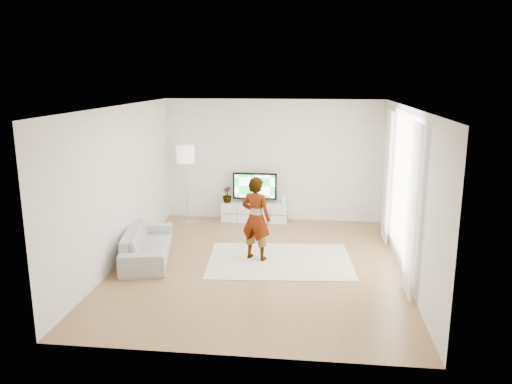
# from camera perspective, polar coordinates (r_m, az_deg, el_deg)

# --- Properties ---
(floor) EXTENTS (6.00, 6.00, 0.00)m
(floor) POSITION_cam_1_polar(r_m,az_deg,el_deg) (9.03, 0.32, -8.33)
(floor) COLOR #A77D4B
(floor) RESTS_ON ground
(ceiling) EXTENTS (6.00, 6.00, 0.00)m
(ceiling) POSITION_cam_1_polar(r_m,az_deg,el_deg) (8.42, 0.34, 9.70)
(ceiling) COLOR white
(ceiling) RESTS_ON wall_back
(wall_left) EXTENTS (0.02, 6.00, 2.80)m
(wall_left) POSITION_cam_1_polar(r_m,az_deg,el_deg) (9.23, -15.30, 0.74)
(wall_left) COLOR white
(wall_left) RESTS_ON floor
(wall_right) EXTENTS (0.02, 6.00, 2.80)m
(wall_right) POSITION_cam_1_polar(r_m,az_deg,el_deg) (8.72, 16.89, -0.07)
(wall_right) COLOR white
(wall_right) RESTS_ON floor
(wall_back) EXTENTS (5.00, 0.02, 2.80)m
(wall_back) POSITION_cam_1_polar(r_m,az_deg,el_deg) (11.55, 1.95, 3.62)
(wall_back) COLOR white
(wall_back) RESTS_ON floor
(wall_front) EXTENTS (5.00, 0.02, 2.80)m
(wall_front) POSITION_cam_1_polar(r_m,az_deg,el_deg) (5.76, -2.95, -6.19)
(wall_front) COLOR white
(wall_front) RESTS_ON floor
(window) EXTENTS (0.01, 2.60, 2.50)m
(window) POSITION_cam_1_polar(r_m,az_deg,el_deg) (8.99, 16.46, 0.68)
(window) COLOR white
(window) RESTS_ON wall_right
(curtain_near) EXTENTS (0.04, 0.70, 2.60)m
(curtain_near) POSITION_cam_1_polar(r_m,az_deg,el_deg) (7.75, 17.41, -2.08)
(curtain_near) COLOR white
(curtain_near) RESTS_ON floor
(curtain_far) EXTENTS (0.04, 0.70, 2.60)m
(curtain_far) POSITION_cam_1_polar(r_m,az_deg,el_deg) (10.25, 14.79, 1.70)
(curtain_far) COLOR white
(curtain_far) RESTS_ON floor
(media_console) EXTENTS (1.52, 0.43, 0.43)m
(media_console) POSITION_cam_1_polar(r_m,az_deg,el_deg) (11.62, -0.15, -2.31)
(media_console) COLOR white
(media_console) RESTS_ON floor
(television) EXTENTS (1.02, 0.20, 0.71)m
(television) POSITION_cam_1_polar(r_m,az_deg,el_deg) (11.50, -0.14, 0.61)
(television) COLOR black
(television) RESTS_ON media_console
(game_console) EXTENTS (0.07, 0.17, 0.22)m
(game_console) POSITION_cam_1_polar(r_m,az_deg,el_deg) (11.48, 3.15, -0.84)
(game_console) COLOR white
(game_console) RESTS_ON media_console
(potted_plant) EXTENTS (0.27, 0.27, 0.37)m
(potted_plant) POSITION_cam_1_polar(r_m,az_deg,el_deg) (11.61, -3.33, -0.31)
(potted_plant) COLOR #3F7238
(potted_plant) RESTS_ON media_console
(rug) EXTENTS (2.73, 2.07, 0.01)m
(rug) POSITION_cam_1_polar(r_m,az_deg,el_deg) (9.23, 2.72, -7.82)
(rug) COLOR beige
(rug) RESTS_ON floor
(player) EXTENTS (0.66, 0.54, 1.54)m
(player) POSITION_cam_1_polar(r_m,az_deg,el_deg) (9.06, -0.00, -3.02)
(player) COLOR #334772
(player) RESTS_ON rug
(sofa) EXTENTS (1.17, 2.10, 0.58)m
(sofa) POSITION_cam_1_polar(r_m,az_deg,el_deg) (9.44, -12.30, -5.82)
(sofa) COLOR #AAABA6
(sofa) RESTS_ON floor
(floor_lamp) EXTENTS (0.40, 0.40, 1.79)m
(floor_lamp) POSITION_cam_1_polar(r_m,az_deg,el_deg) (11.34, -8.06, 3.90)
(floor_lamp) COLOR silver
(floor_lamp) RESTS_ON floor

